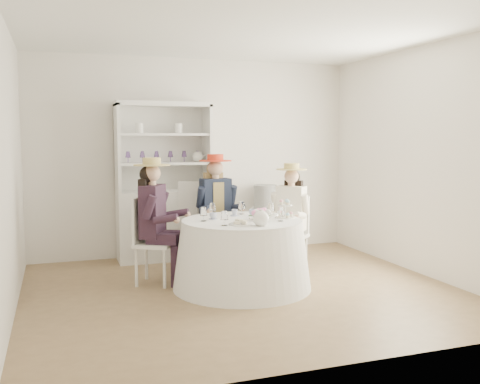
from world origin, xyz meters
name	(u,v)px	position (x,y,z in m)	size (l,w,h in m)	color
ground	(243,291)	(0.00, 0.00, 0.00)	(4.50, 4.50, 0.00)	brown
ceiling	(243,32)	(0.00, 0.00, 2.70)	(4.50, 4.50, 0.00)	white
wall_back	(196,157)	(0.00, 2.00, 1.35)	(4.50, 4.50, 0.00)	silver
wall_front	(339,179)	(0.00, -2.00, 1.35)	(4.50, 4.50, 0.00)	silver
wall_left	(9,169)	(-2.25, 0.00, 1.35)	(4.50, 4.50, 0.00)	silver
wall_right	(423,161)	(2.25, 0.00, 1.35)	(4.50, 4.50, 0.00)	silver
tea_table	(242,254)	(0.03, 0.12, 0.37)	(1.50, 1.50, 0.75)	white
hutch	(164,204)	(-0.50, 1.77, 0.74)	(1.40, 0.88, 2.09)	silver
side_table	(265,230)	(0.95, 1.75, 0.31)	(0.40, 0.40, 0.62)	silver
hatbox	(265,197)	(0.95, 1.75, 0.79)	(0.33, 0.33, 0.33)	black
guest_left	(155,213)	(-0.83, 0.58, 0.79)	(0.60, 0.55, 1.41)	silver
guest_mid	(216,204)	(0.03, 1.10, 0.80)	(0.52, 0.54, 1.42)	silver
guest_right	(290,210)	(0.84, 0.66, 0.74)	(0.56, 0.56, 1.32)	silver
spare_chair	(196,218)	(-0.14, 1.48, 0.57)	(0.56, 0.56, 1.06)	silver
teacup_a	(213,216)	(-0.25, 0.25, 0.78)	(0.08, 0.08, 0.06)	white
teacup_b	(235,213)	(0.04, 0.41, 0.78)	(0.07, 0.07, 0.07)	white
teacup_c	(253,213)	(0.24, 0.35, 0.78)	(0.08, 0.08, 0.07)	white
flower_bowl	(262,217)	(0.26, 0.11, 0.77)	(0.20, 0.20, 0.05)	white
flower_arrangement	(260,213)	(0.20, 0.03, 0.83)	(0.17, 0.17, 0.06)	pink
table_teapot	(261,218)	(0.08, -0.30, 0.82)	(0.23, 0.16, 0.17)	white
sandwich_plate	(241,223)	(-0.09, -0.18, 0.76)	(0.24, 0.24, 0.05)	white
cupcake_stand	(285,211)	(0.52, 0.09, 0.82)	(0.21, 0.21, 0.20)	white
stemware_set	(242,213)	(0.03, 0.12, 0.82)	(0.89, 0.89, 0.15)	white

